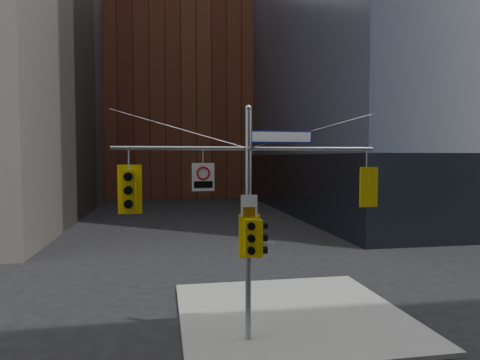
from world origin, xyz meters
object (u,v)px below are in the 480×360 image
object	(u,v)px
traffic_light_east_arm	(366,187)
regulatory_sign_arm	(203,176)
traffic_light_pole_front	(250,237)
traffic_light_west_arm	(129,190)
signal_assembly	(248,201)
street_sign_blade	(281,137)
traffic_light_pole_side	(259,238)

from	to	relation	value
traffic_light_east_arm	regulatory_sign_arm	size ratio (longest dim) A/B	1.51
traffic_light_pole_front	regulatory_sign_arm	bearing A→B (deg)	173.13
traffic_light_west_arm	traffic_light_pole_front	xyz separation A→B (m)	(3.49, -0.28, -1.44)
signal_assembly	traffic_light_east_arm	xyz separation A→B (m)	(3.82, 0.00, 0.38)
traffic_light_west_arm	street_sign_blade	bearing A→B (deg)	1.19
traffic_light_pole_front	street_sign_blade	bearing A→B (deg)	18.16
traffic_light_pole_front	street_sign_blade	distance (m)	3.17
traffic_light_pole_side	traffic_light_pole_front	size ratio (longest dim) A/B	0.85
signal_assembly	traffic_light_west_arm	distance (m)	3.52
regulatory_sign_arm	traffic_light_east_arm	bearing A→B (deg)	-1.88
traffic_light_east_arm	regulatory_sign_arm	xyz separation A→B (m)	(-5.18, -0.02, 0.38)
traffic_light_east_arm	traffic_light_pole_front	xyz separation A→B (m)	(-3.82, -0.27, -1.44)
signal_assembly	traffic_light_pole_side	distance (m)	1.19
traffic_light_west_arm	traffic_light_pole_side	distance (m)	4.12
traffic_light_pole_side	traffic_light_east_arm	bearing A→B (deg)	-91.78
traffic_light_pole_side	signal_assembly	bearing A→B (deg)	89.81
traffic_light_west_arm	traffic_light_east_arm	distance (m)	7.31
traffic_light_east_arm	traffic_light_pole_front	bearing A→B (deg)	2.69
signal_assembly	traffic_light_pole_side	size ratio (longest dim) A/B	7.02
signal_assembly	regulatory_sign_arm	world-z (taller)	signal_assembly
regulatory_sign_arm	street_sign_blade	bearing A→B (deg)	-1.55
signal_assembly	traffic_light_pole_front	world-z (taller)	signal_assembly
street_sign_blade	signal_assembly	bearing A→B (deg)	179.65
signal_assembly	regulatory_sign_arm	xyz separation A→B (m)	(-1.36, -0.02, 0.76)
regulatory_sign_arm	traffic_light_west_arm	bearing A→B (deg)	176.96
signal_assembly	traffic_light_pole_front	bearing A→B (deg)	-89.92
traffic_light_pole_side	street_sign_blade	xyz separation A→B (m)	(0.69, -0.00, 3.08)
traffic_light_pole_side	street_sign_blade	bearing A→B (deg)	-92.07
street_sign_blade	regulatory_sign_arm	world-z (taller)	street_sign_blade
traffic_light_east_arm	regulatory_sign_arm	world-z (taller)	regulatory_sign_arm
traffic_light_east_arm	street_sign_blade	bearing A→B (deg)	-1.37
traffic_light_pole_side	regulatory_sign_arm	distance (m)	2.55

